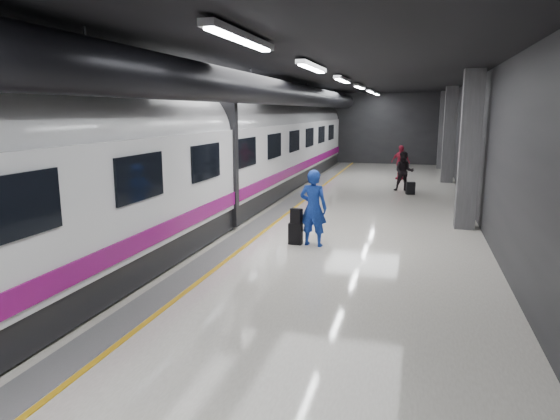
% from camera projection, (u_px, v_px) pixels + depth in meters
% --- Properties ---
extents(ground, '(40.00, 40.00, 0.00)m').
position_uv_depth(ground, '(297.00, 234.00, 13.88)').
color(ground, white).
rests_on(ground, ground).
extents(platform_hall, '(10.02, 40.02, 4.51)m').
position_uv_depth(platform_hall, '(295.00, 105.00, 14.17)').
color(platform_hall, black).
rests_on(platform_hall, ground).
extents(train, '(3.05, 38.00, 4.05)m').
position_uv_depth(train, '(187.00, 157.00, 14.32)').
color(train, black).
rests_on(train, ground).
extents(traveler_main, '(0.76, 0.55, 1.94)m').
position_uv_depth(traveler_main, '(313.00, 208.00, 12.49)').
color(traveler_main, '#183EB5').
rests_on(traveler_main, ground).
extents(suitcase_main, '(0.35, 0.23, 0.55)m').
position_uv_depth(suitcase_main, '(296.00, 234.00, 12.74)').
color(suitcase_main, black).
rests_on(suitcase_main, ground).
extents(shoulder_bag, '(0.32, 0.23, 0.39)m').
position_uv_depth(shoulder_bag, '(296.00, 216.00, 12.61)').
color(shoulder_bag, black).
rests_on(shoulder_bag, suitcase_main).
extents(traveler_far_a, '(0.83, 0.65, 1.68)m').
position_uv_depth(traveler_far_a, '(404.00, 172.00, 21.09)').
color(traveler_far_a, black).
rests_on(traveler_far_a, ground).
extents(traveler_far_b, '(1.08, 0.79, 1.70)m').
position_uv_depth(traveler_far_b, '(400.00, 162.00, 24.84)').
color(traveler_far_b, maroon).
rests_on(traveler_far_b, ground).
extents(suitcase_far, '(0.39, 0.30, 0.51)m').
position_uv_depth(suitcase_far, '(410.00, 188.00, 20.42)').
color(suitcase_far, black).
rests_on(suitcase_far, ground).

